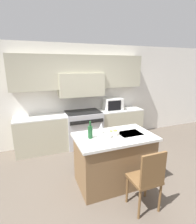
{
  "coord_description": "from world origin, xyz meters",
  "views": [
    {
      "loc": [
        -1.25,
        -2.4,
        2.14
      ],
      "look_at": [
        0.03,
        0.92,
        1.19
      ],
      "focal_mm": 28.0,
      "sensor_mm": 36.0,
      "label": 1
    }
  ],
  "objects_px": {
    "island_chair": "(148,178)",
    "wine_glass_far": "(101,126)",
    "fruit_bowl": "(113,133)",
    "wine_bottle": "(90,132)",
    "wine_glass_near": "(109,131)",
    "microwave": "(113,104)",
    "range_stove": "(84,128)"
  },
  "relations": [
    {
      "from": "wine_glass_near",
      "to": "wine_glass_far",
      "type": "relative_size",
      "value": 1.0
    },
    {
      "from": "wine_glass_near",
      "to": "microwave",
      "type": "bearing_deg",
      "value": 62.25
    },
    {
      "from": "island_chair",
      "to": "wine_glass_far",
      "type": "bearing_deg",
      "value": 109.08
    },
    {
      "from": "wine_bottle",
      "to": "wine_glass_far",
      "type": "xyz_separation_m",
      "value": [
        0.25,
        0.13,
        0.02
      ]
    },
    {
      "from": "wine_glass_near",
      "to": "wine_glass_far",
      "type": "height_order",
      "value": "same"
    },
    {
      "from": "range_stove",
      "to": "wine_glass_near",
      "type": "distance_m",
      "value": 1.95
    },
    {
      "from": "microwave",
      "to": "island_chair",
      "type": "distance_m",
      "value": 2.71
    },
    {
      "from": "fruit_bowl",
      "to": "microwave",
      "type": "bearing_deg",
      "value": 64.33
    },
    {
      "from": "island_chair",
      "to": "fruit_bowl",
      "type": "height_order",
      "value": "fruit_bowl"
    },
    {
      "from": "microwave",
      "to": "wine_glass_far",
      "type": "bearing_deg",
      "value": -122.2
    },
    {
      "from": "range_stove",
      "to": "island_chair",
      "type": "relative_size",
      "value": 0.95
    },
    {
      "from": "microwave",
      "to": "wine_glass_far",
      "type": "distance_m",
      "value": 1.9
    },
    {
      "from": "wine_glass_near",
      "to": "fruit_bowl",
      "type": "xyz_separation_m",
      "value": [
        0.15,
        0.13,
        -0.1
      ]
    },
    {
      "from": "wine_glass_far",
      "to": "fruit_bowl",
      "type": "height_order",
      "value": "wine_glass_far"
    },
    {
      "from": "wine_glass_near",
      "to": "fruit_bowl",
      "type": "distance_m",
      "value": 0.22
    },
    {
      "from": "island_chair",
      "to": "fruit_bowl",
      "type": "bearing_deg",
      "value": 100.63
    },
    {
      "from": "island_chair",
      "to": "wine_bottle",
      "type": "bearing_deg",
      "value": 124.83
    },
    {
      "from": "microwave",
      "to": "island_chair",
      "type": "height_order",
      "value": "microwave"
    },
    {
      "from": "microwave",
      "to": "wine_glass_near",
      "type": "xyz_separation_m",
      "value": [
        -0.98,
        -1.87,
        -0.0
      ]
    },
    {
      "from": "island_chair",
      "to": "fruit_bowl",
      "type": "distance_m",
      "value": 0.95
    },
    {
      "from": "microwave",
      "to": "island_chair",
      "type": "xyz_separation_m",
      "value": [
        -0.68,
        -2.58,
        -0.51
      ]
    },
    {
      "from": "wine_bottle",
      "to": "wine_glass_near",
      "type": "bearing_deg",
      "value": -25.71
    },
    {
      "from": "range_stove",
      "to": "microwave",
      "type": "height_order",
      "value": "microwave"
    },
    {
      "from": "microwave",
      "to": "wine_bottle",
      "type": "height_order",
      "value": "same"
    },
    {
      "from": "island_chair",
      "to": "wine_bottle",
      "type": "height_order",
      "value": "wine_bottle"
    },
    {
      "from": "microwave",
      "to": "wine_glass_far",
      "type": "xyz_separation_m",
      "value": [
        -1.01,
        -1.61,
        -0.0
      ]
    },
    {
      "from": "range_stove",
      "to": "wine_glass_far",
      "type": "height_order",
      "value": "wine_glass_far"
    },
    {
      "from": "fruit_bowl",
      "to": "wine_glass_far",
      "type": "bearing_deg",
      "value": 144.0
    },
    {
      "from": "microwave",
      "to": "wine_glass_far",
      "type": "relative_size",
      "value": 2.45
    },
    {
      "from": "microwave",
      "to": "wine_bottle",
      "type": "relative_size",
      "value": 1.63
    },
    {
      "from": "wine_glass_far",
      "to": "range_stove",
      "type": "bearing_deg",
      "value": 85.48
    },
    {
      "from": "wine_bottle",
      "to": "wine_glass_far",
      "type": "distance_m",
      "value": 0.28
    }
  ]
}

